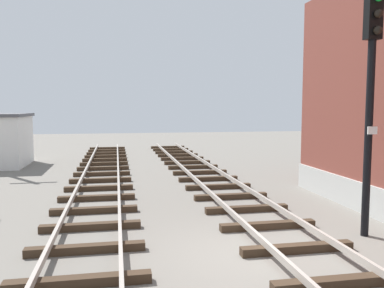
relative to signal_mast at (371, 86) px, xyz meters
name	(u,v)px	position (x,y,z in m)	size (l,w,h in m)	color
ground_plane	(256,256)	(-3.02, -0.73, -3.59)	(80.00, 80.00, 0.00)	slate
track_near_building	(297,247)	(-2.10, -0.73, -3.46)	(2.50, 45.33, 0.32)	#38281C
track_centre	(83,262)	(-6.53, -0.73, -3.46)	(2.50, 45.33, 0.32)	#38281C
signal_mast	(371,86)	(0.00, 0.00, 0.00)	(0.36, 0.40, 5.75)	black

